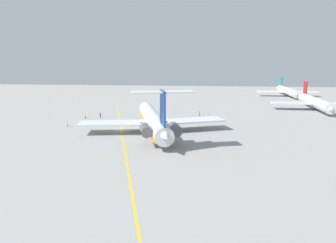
{
  "coord_description": "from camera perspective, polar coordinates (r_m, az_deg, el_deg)",
  "views": [
    {
      "loc": [
        83.76,
        21.93,
        19.76
      ],
      "look_at": [
        1.5,
        13.56,
        3.07
      ],
      "focal_mm": 33.82,
      "sensor_mm": 36.0,
      "label": 1
    }
  ],
  "objects": [
    {
      "name": "ground",
      "position": [
        88.81,
        -8.64,
        -1.57
      ],
      "size": [
        286.47,
        286.47,
        0.0
      ],
      "primitive_type": "plane",
      "color": "gray"
    },
    {
      "name": "main_jetliner",
      "position": [
        83.52,
        -2.59,
        0.22
      ],
      "size": [
        44.09,
        39.49,
        13.06
      ],
      "rotation": [
        0.0,
        0.0,
        3.41
      ],
      "color": "silver",
      "rests_on": "ground"
    },
    {
      "name": "airliner_mid_left",
      "position": [
        133.28,
        25.11,
        3.09
      ],
      "size": [
        33.34,
        32.85,
        10.0
      ],
      "rotation": [
        0.0,
        0.0,
        -0.01
      ],
      "color": "silver",
      "rests_on": "ground"
    },
    {
      "name": "ground_crew_near_nose",
      "position": [
        96.28,
        -17.68,
        -0.32
      ],
      "size": [
        0.36,
        0.29,
        1.7
      ],
      "rotation": [
        0.0,
        0.0,
        5.37
      ],
      "color": "black",
      "rests_on": "ground"
    },
    {
      "name": "ground_crew_portside",
      "position": [
        107.64,
        -14.66,
        1.05
      ],
      "size": [
        0.27,
        0.41,
        1.71
      ],
      "rotation": [
        0.0,
        0.0,
        2.74
      ],
      "color": "black",
      "rests_on": "ground"
    },
    {
      "name": "ground_crew_near_tail",
      "position": [
        109.64,
        5.72,
        1.55
      ],
      "size": [
        0.28,
        0.44,
        1.72
      ],
      "rotation": [
        0.0,
        0.0,
        3.15
      ],
      "color": "black",
      "rests_on": "ground"
    },
    {
      "name": "safety_cone_nose",
      "position": [
        112.66,
        7.28,
        1.36
      ],
      "size": [
        0.4,
        0.4,
        0.55
      ],
      "primitive_type": "cone",
      "color": "#EA590F",
      "rests_on": "ground"
    },
    {
      "name": "ground_crew_starboard",
      "position": [
        108.04,
        -12.11,
        1.25
      ],
      "size": [
        0.43,
        0.29,
        1.84
      ],
      "rotation": [
        0.0,
        0.0,
        1.15
      ],
      "color": "black",
      "rests_on": "ground"
    },
    {
      "name": "taxiway_centreline",
      "position": [
        87.2,
        -8.38,
        -1.81
      ],
      "size": [
        103.01,
        30.23,
        0.01
      ],
      "primitive_type": "cube",
      "rotation": [
        0.0,
        0.0,
        3.42
      ],
      "color": "gold",
      "rests_on": "ground"
    },
    {
      "name": "airliner_far_left",
      "position": [
        175.85,
        20.78,
        5.13
      ],
      "size": [
        31.15,
        30.7,
        9.34
      ],
      "rotation": [
        0.0,
        0.0,
        0.02
      ],
      "color": "silver",
      "rests_on": "ground"
    }
  ]
}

